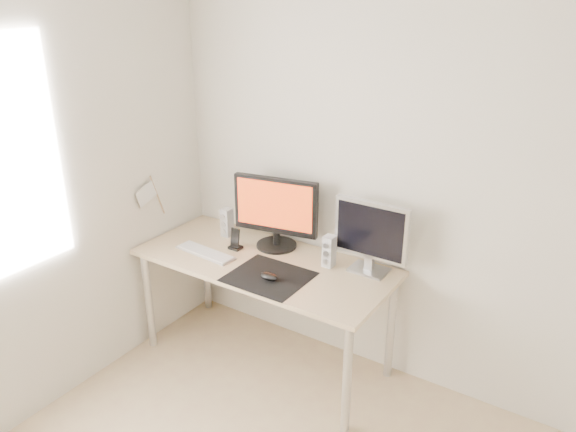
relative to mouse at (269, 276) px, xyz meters
The scene contains 11 objects.
wall_back 1.07m from the mouse, 36.06° to the left, with size 3.50×3.50×0.00m, color white.
mousepad 0.04m from the mouse, 123.69° to the left, with size 0.45×0.40×0.00m, color black.
mouse is the anchor object (origin of this frame).
desk 0.27m from the mouse, 131.83° to the left, with size 1.60×0.70×0.73m.
main_monitor 0.50m from the mouse, 118.78° to the left, with size 0.55×0.30×0.47m.
second_monitor 0.63m from the mouse, 43.47° to the left, with size 0.45×0.16×0.43m.
speaker_left 0.68m from the mouse, 148.99° to the left, with size 0.06×0.08×0.19m.
speaker_right 0.40m from the mouse, 59.40° to the left, with size 0.06×0.08×0.19m.
keyboard 0.53m from the mouse, behind, with size 0.43×0.15×0.02m.
phone_dock 0.47m from the mouse, 151.88° to the left, with size 0.08×0.07×0.14m.
pennant 1.00m from the mouse, behind, with size 0.01×0.23×0.29m.
Camera 1 is at (0.87, -1.11, 2.29)m, focal length 35.00 mm.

